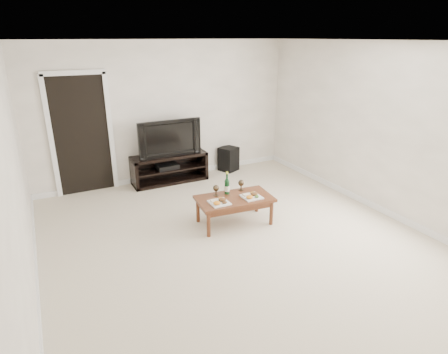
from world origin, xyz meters
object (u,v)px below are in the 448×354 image
Objects in this scene: coffee_table at (234,210)px; television at (168,137)px; media_console at (170,168)px; subwoofer at (229,159)px.

television is at bearing 98.01° from coffee_table.
television is at bearing 0.00° from media_console.
television is (0.00, 0.00, 0.62)m from media_console.
subwoofer is (1.32, 0.09, -0.64)m from television.
coffee_table is at bearing -82.22° from television.
subwoofer is 0.45× the size of coffee_table.
subwoofer is at bearing 3.50° from television.
television reaches higher than coffee_table.
media_console is 1.32m from subwoofer.
subwoofer is at bearing 64.54° from coffee_table.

